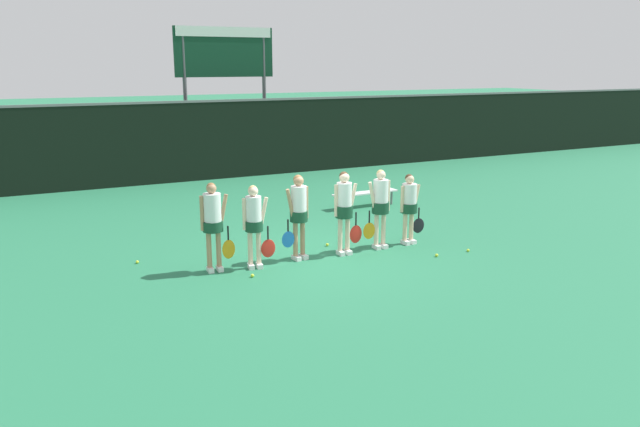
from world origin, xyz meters
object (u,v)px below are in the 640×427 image
player_4 (380,202)px  tennis_ball_2 (137,262)px  scoreboard (225,61)px  tennis_ball_0 (327,245)px  tennis_ball_3 (252,276)px  player_2 (299,210)px  tennis_ball_4 (437,255)px  player_5 (409,203)px  player_1 (254,220)px  bench_courtside (365,194)px  tennis_ball_1 (468,250)px  player_0 (213,219)px  player_3 (344,206)px

player_4 → tennis_ball_2: size_ratio=26.69×
player_4 → scoreboard: bearing=90.7°
tennis_ball_2 → tennis_ball_0: bearing=-8.9°
player_4 → tennis_ball_3: size_ratio=25.61×
player_2 → tennis_ball_4: (2.71, -1.18, -1.04)m
tennis_ball_0 → tennis_ball_2: 4.15m
scoreboard → player_5: size_ratio=3.30×
player_5 → tennis_ball_0: player_5 is taller
scoreboard → player_1: 12.22m
scoreboard → player_2: size_ratio=2.95×
bench_courtside → player_1: 6.16m
player_1 → player_4: bearing=10.6°
player_5 → tennis_ball_4: bearing=-96.5°
player_4 → tennis_ball_4: 1.68m
player_2 → tennis_ball_1: player_2 is taller
tennis_ball_0 → tennis_ball_1: 3.13m
scoreboard → player_5: scoreboard is taller
player_5 → tennis_ball_0: size_ratio=22.80×
player_0 → player_4: size_ratio=1.01×
player_2 → tennis_ball_0: 1.54m
player_3 → tennis_ball_3: (-2.31, -0.53, -1.04)m
bench_courtside → player_3: (-2.77, -3.78, 0.71)m
scoreboard → player_2: scoreboard is taller
scoreboard → bench_courtside: size_ratio=2.61×
player_2 → tennis_ball_2: (-3.13, 1.22, -1.04)m
scoreboard → tennis_ball_1: bearing=-83.8°
scoreboard → tennis_ball_2: 12.06m
bench_courtside → tennis_ball_4: (-1.08, -4.85, -0.34)m
player_0 → tennis_ball_1: player_0 is taller
tennis_ball_2 → tennis_ball_3: (1.83, -1.87, 0.00)m
tennis_ball_0 → tennis_ball_3: 2.57m
player_1 → tennis_ball_4: size_ratio=24.45×
tennis_ball_1 → tennis_ball_2: (-6.68, 2.41, 0.00)m
player_2 → tennis_ball_1: 3.89m
tennis_ball_2 → tennis_ball_4: (5.83, -2.40, 0.00)m
player_3 → player_4: (0.93, 0.05, -0.03)m
player_0 → bench_courtside: bearing=36.4°
tennis_ball_4 → scoreboard: bearing=92.4°
bench_courtside → tennis_ball_0: bearing=-134.4°
tennis_ball_2 → tennis_ball_4: size_ratio=0.96×
player_2 → tennis_ball_4: 3.13m
player_5 → player_1: bearing=176.1°
bench_courtside → tennis_ball_0: bench_courtside is taller
player_1 → player_3: size_ratio=0.94×
tennis_ball_3 → tennis_ball_4: bearing=-7.5°
scoreboard → tennis_ball_4: (0.52, -12.43, -4.07)m
player_4 → tennis_ball_3: bearing=-168.0°
tennis_ball_3 → player_1: bearing=63.6°
player_3 → tennis_ball_4: 2.25m
player_2 → player_4: player_2 is taller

